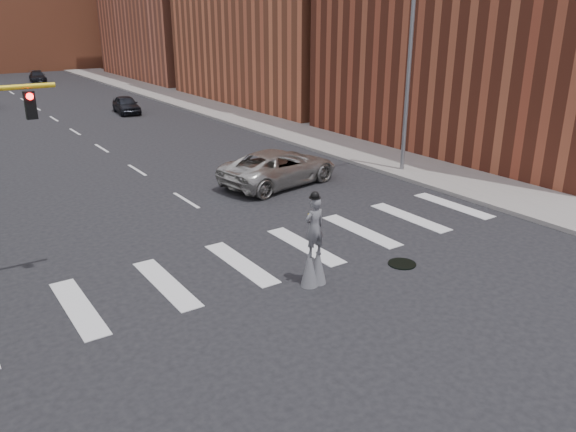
{
  "coord_description": "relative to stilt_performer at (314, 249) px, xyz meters",
  "views": [
    {
      "loc": [
        -9.34,
        -13.55,
        7.66
      ],
      "look_at": [
        -0.1,
        0.0,
        1.7
      ],
      "focal_mm": 35.0,
      "sensor_mm": 36.0,
      "label": 1
    }
  ],
  "objects": [
    {
      "name": "ground_plane",
      "position": [
        0.2,
        1.5,
        -1.16
      ],
      "size": [
        160.0,
        160.0,
        0.0
      ],
      "primitive_type": "plane",
      "color": "black",
      "rests_on": "ground"
    },
    {
      "name": "car_near",
      "position": [
        5.69,
        32.81,
        -0.46
      ],
      "size": [
        2.04,
        4.2,
        1.38
      ],
      "primitive_type": "imported",
      "rotation": [
        0.0,
        0.0,
        -0.1
      ],
      "color": "black",
      "rests_on": "ground"
    },
    {
      "name": "streetlight",
      "position": [
        11.1,
        7.5,
        3.74
      ],
      "size": [
        2.05,
        0.2,
        9.0
      ],
      "color": "slate",
      "rests_on": "ground"
    },
    {
      "name": "stilt_performer",
      "position": [
        0.0,
        0.0,
        0.0
      ],
      "size": [
        0.84,
        0.53,
        2.91
      ],
      "rotation": [
        0.0,
        0.0,
        3.18
      ],
      "color": "black",
      "rests_on": "ground"
    },
    {
      "name": "manhole",
      "position": [
        3.2,
        -0.5,
        -1.14
      ],
      "size": [
        0.9,
        0.9,
        0.04
      ],
      "primitive_type": "cylinder",
      "color": "black",
      "rests_on": "ground"
    },
    {
      "name": "car_far",
      "position": [
        4.53,
        60.22,
        -0.56
      ],
      "size": [
        2.03,
        4.22,
        1.19
      ],
      "primitive_type": "imported",
      "rotation": [
        0.0,
        0.0,
        -0.09
      ],
      "color": "black",
      "rests_on": "ground"
    },
    {
      "name": "sidewalk_right",
      "position": [
        12.7,
        26.5,
        -1.07
      ],
      "size": [
        5.0,
        90.0,
        0.18
      ],
      "primitive_type": "cube",
      "color": "gray",
      "rests_on": "ground"
    },
    {
      "name": "suv_crossing",
      "position": [
        4.91,
        9.27,
        -0.33
      ],
      "size": [
        6.33,
        3.7,
        1.66
      ],
      "primitive_type": "imported",
      "rotation": [
        0.0,
        0.0,
        1.74
      ],
      "color": "beige",
      "rests_on": "ground"
    },
    {
      "name": "building_backdrop",
      "position": [
        6.2,
        79.5,
        7.84
      ],
      "size": [
        26.0,
        14.0,
        18.0
      ],
      "primitive_type": "cube",
      "color": "#B75C39",
      "rests_on": "ground"
    }
  ]
}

